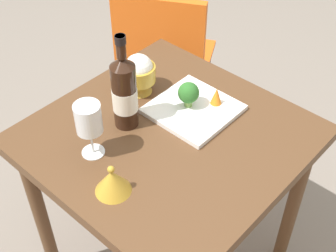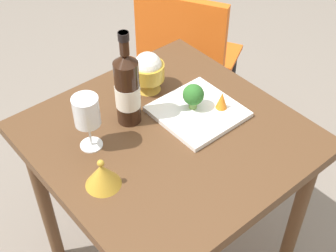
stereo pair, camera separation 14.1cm
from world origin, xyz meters
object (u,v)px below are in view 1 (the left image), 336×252
Objects in this scene: broccoli_floret at (189,93)px; carrot_garnish_left at (216,96)px; rice_bowl at (139,73)px; wine_bottle at (124,92)px; chair_near_window at (163,55)px; rice_bowl_lid at (112,181)px; serving_plate at (193,109)px; wine_glass at (88,120)px.

broccoli_floret is 0.09m from carrot_garnish_left.
wine_bottle is at bearing 30.49° from rice_bowl.
rice_bowl is at bearing -149.51° from wine_bottle.
chair_near_window is 1.02m from rice_bowl_lid.
wine_bottle reaches higher than carrot_garnish_left.
broccoli_floret is 1.45× the size of carrot_garnish_left.
rice_bowl_lid is 0.40× the size of serving_plate.
rice_bowl_lid is at bearing 68.66° from wine_glass.
wine_bottle is 1.26× the size of serving_plate.
wine_glass reaches higher than serving_plate.
wine_bottle reaches higher than rice_bowl.
rice_bowl is (0.45, 0.31, 0.29)m from chair_near_window.
carrot_garnish_left reaches higher than serving_plate.
chair_near_window is 0.79m from wine_bottle.
serving_plate is 0.09m from carrot_garnish_left.
wine_bottle is at bearing -141.77° from rice_bowl_lid.
wine_glass reaches higher than carrot_garnish_left.
rice_bowl is 1.42× the size of rice_bowl_lid.
rice_bowl_lid is at bearing 1.36° from carrot_garnish_left.
rice_bowl_lid reaches higher than carrot_garnish_left.
chair_near_window is 4.75× the size of wine_glass.
rice_bowl is at bearing -78.67° from broccoli_floret.
serving_plate is at bearing -31.61° from carrot_garnish_left.
wine_glass reaches higher than broccoli_floret.
wine_bottle is 1.76× the size of wine_glass.
rice_bowl reaches higher than chair_near_window.
carrot_garnish_left is at bearing 113.53° from rice_bowl.
chair_near_window reaches higher than serving_plate.
broccoli_floret reaches higher than rice_bowl_lid.
rice_bowl_lid is 0.40m from broccoli_floret.
rice_bowl_lid is (0.06, 0.15, -0.09)m from wine_glass.
serving_plate is at bearing -67.35° from chair_near_window.
carrot_garnish_left is at bearing 147.69° from wine_bottle.
carrot_garnish_left is at bearing 161.28° from wine_glass.
wine_bottle is 0.17m from rice_bowl.
serving_plate is at bearing 100.84° from broccoli_floret.
serving_plate is at bearing 164.05° from wine_glass.
wine_glass is at bearing -111.34° from rice_bowl_lid.
serving_plate is (0.41, 0.51, 0.23)m from chair_near_window.
rice_bowl reaches higher than serving_plate.
serving_plate is at bearing 147.44° from wine_bottle.
rice_bowl is at bearing -84.04° from chair_near_window.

